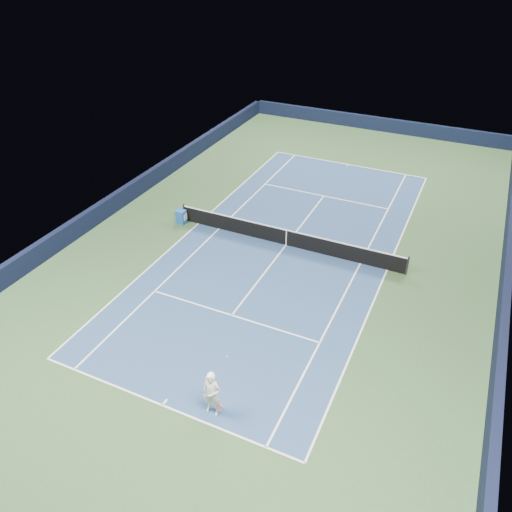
% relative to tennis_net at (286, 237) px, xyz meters
% --- Properties ---
extents(ground, '(40.00, 40.00, 0.00)m').
position_rel_tennis_net_xyz_m(ground, '(0.00, 0.00, -0.50)').
color(ground, '#2C4A28').
rests_on(ground, ground).
extents(wall_far, '(22.00, 0.35, 1.10)m').
position_rel_tennis_net_xyz_m(wall_far, '(0.00, 19.82, 0.05)').
color(wall_far, black).
rests_on(wall_far, ground).
extents(wall_right, '(0.35, 40.00, 1.10)m').
position_rel_tennis_net_xyz_m(wall_right, '(10.82, 0.00, 0.05)').
color(wall_right, black).
rests_on(wall_right, ground).
extents(wall_left, '(0.35, 40.00, 1.10)m').
position_rel_tennis_net_xyz_m(wall_left, '(-10.82, 0.00, 0.05)').
color(wall_left, black).
rests_on(wall_left, ground).
extents(court_surface, '(10.97, 23.77, 0.01)m').
position_rel_tennis_net_xyz_m(court_surface, '(0.00, 0.00, -0.50)').
color(court_surface, navy).
rests_on(court_surface, ground).
extents(baseline_far, '(10.97, 0.08, 0.00)m').
position_rel_tennis_net_xyz_m(baseline_far, '(0.00, 11.88, -0.50)').
color(baseline_far, white).
rests_on(baseline_far, ground).
extents(baseline_near, '(10.97, 0.08, 0.00)m').
position_rel_tennis_net_xyz_m(baseline_near, '(0.00, -11.88, -0.50)').
color(baseline_near, white).
rests_on(baseline_near, ground).
extents(sideline_doubles_right, '(0.08, 23.77, 0.00)m').
position_rel_tennis_net_xyz_m(sideline_doubles_right, '(5.49, 0.00, -0.50)').
color(sideline_doubles_right, white).
rests_on(sideline_doubles_right, ground).
extents(sideline_doubles_left, '(0.08, 23.77, 0.00)m').
position_rel_tennis_net_xyz_m(sideline_doubles_left, '(-5.49, 0.00, -0.50)').
color(sideline_doubles_left, white).
rests_on(sideline_doubles_left, ground).
extents(sideline_singles_right, '(0.08, 23.77, 0.00)m').
position_rel_tennis_net_xyz_m(sideline_singles_right, '(4.12, 0.00, -0.50)').
color(sideline_singles_right, white).
rests_on(sideline_singles_right, ground).
extents(sideline_singles_left, '(0.08, 23.77, 0.00)m').
position_rel_tennis_net_xyz_m(sideline_singles_left, '(-4.12, 0.00, -0.50)').
color(sideline_singles_left, white).
rests_on(sideline_singles_left, ground).
extents(service_line_far, '(8.23, 0.08, 0.00)m').
position_rel_tennis_net_xyz_m(service_line_far, '(0.00, 6.40, -0.50)').
color(service_line_far, white).
rests_on(service_line_far, ground).
extents(service_line_near, '(8.23, 0.08, 0.00)m').
position_rel_tennis_net_xyz_m(service_line_near, '(0.00, -6.40, -0.50)').
color(service_line_near, white).
rests_on(service_line_near, ground).
extents(center_service_line, '(0.08, 12.80, 0.00)m').
position_rel_tennis_net_xyz_m(center_service_line, '(0.00, 0.00, -0.50)').
color(center_service_line, white).
rests_on(center_service_line, ground).
extents(center_mark_far, '(0.08, 0.30, 0.00)m').
position_rel_tennis_net_xyz_m(center_mark_far, '(0.00, 11.73, -0.50)').
color(center_mark_far, white).
rests_on(center_mark_far, ground).
extents(center_mark_near, '(0.08, 0.30, 0.00)m').
position_rel_tennis_net_xyz_m(center_mark_near, '(0.00, -11.73, -0.50)').
color(center_mark_near, white).
rests_on(center_mark_near, ground).
extents(tennis_net, '(12.90, 0.10, 1.07)m').
position_rel_tennis_net_xyz_m(tennis_net, '(0.00, 0.00, 0.00)').
color(tennis_net, black).
rests_on(tennis_net, ground).
extents(sponsor_cube, '(0.57, 0.47, 0.82)m').
position_rel_tennis_net_xyz_m(sponsor_cube, '(-6.40, -0.34, -0.10)').
color(sponsor_cube, '#1B52A6').
rests_on(sponsor_cube, ground).
extents(tennis_player, '(0.84, 1.27, 1.90)m').
position_rel_tennis_net_xyz_m(tennis_player, '(1.80, -11.36, 0.44)').
color(tennis_player, white).
rests_on(tennis_player, ground).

